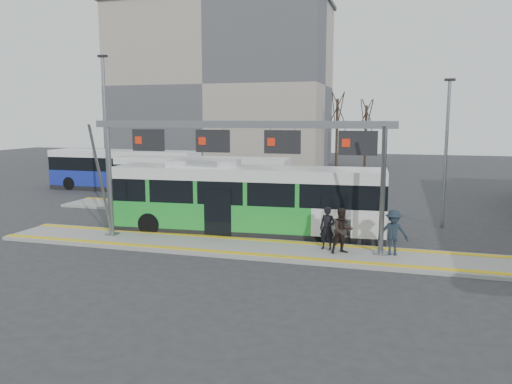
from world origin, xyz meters
TOP-DOWN VIEW (x-y plane):
  - ground at (0.00, 0.00)m, footprint 120.00×120.00m
  - platform_main at (0.00, 0.00)m, footprint 22.00×3.00m
  - platform_second at (-4.00, 8.00)m, footprint 20.00×3.00m
  - tactile_main at (0.00, 0.00)m, footprint 22.00×2.65m
  - tactile_second at (-4.00, 9.15)m, footprint 20.00×0.35m
  - gantry at (-0.35, 0.25)m, footprint 13.00×1.68m
  - apartment_block at (-14.00, 36.00)m, footprint 24.50×12.50m
  - hero_bus at (-0.78, 2.77)m, footprint 12.85×3.48m
  - bg_bus_green at (-6.48, 11.17)m, footprint 11.67×2.87m
  - bg_bus_blue at (-14.03, 14.12)m, footprint 11.64×2.65m
  - passenger_a at (3.37, 0.45)m, footprint 0.71×0.54m
  - passenger_b at (4.02, 0.01)m, footprint 1.11×1.05m
  - passenger_c at (5.96, 0.30)m, footprint 1.21×0.77m
  - tree_left at (-0.25, 32.79)m, footprint 1.40×1.40m
  - tree_mid at (2.60, 34.04)m, footprint 1.40×1.40m
  - tree_far at (-23.32, 30.85)m, footprint 1.40×1.40m
  - lamp_west at (-9.49, 4.80)m, footprint 0.50×0.25m
  - lamp_east at (8.27, 6.86)m, footprint 0.50×0.25m

SIDE VIEW (x-z plane):
  - ground at x=0.00m, z-range 0.00..0.00m
  - platform_main at x=0.00m, z-range 0.00..0.15m
  - platform_second at x=-4.00m, z-range 0.00..0.15m
  - tactile_main at x=0.00m, z-range 0.15..0.17m
  - tactile_second at x=-4.00m, z-range 0.15..0.17m
  - passenger_a at x=3.37m, z-range 0.15..1.90m
  - passenger_c at x=5.96m, z-range 0.15..1.94m
  - passenger_b at x=4.02m, z-range 0.15..1.97m
  - bg_bus_green at x=-6.48m, z-range -0.02..2.88m
  - bg_bus_blue at x=-14.03m, z-range -0.02..3.01m
  - hero_bus at x=-0.78m, z-range -0.15..3.35m
  - lamp_east at x=8.27m, z-range 0.24..7.59m
  - gantry at x=-0.35m, z-range 1.70..6.90m
  - lamp_west at x=-9.49m, z-range 0.24..9.06m
  - tree_far at x=-23.32m, z-range 1.96..9.55m
  - tree_mid at x=2.60m, z-range 1.98..9.62m
  - tree_left at x=-0.25m, z-range 2.17..10.57m
  - apartment_block at x=-14.00m, z-range 0.01..18.41m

